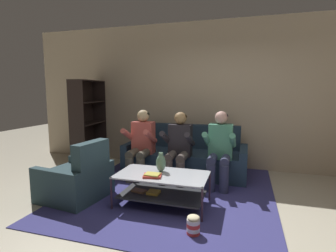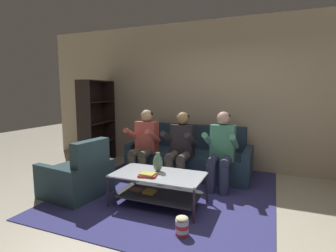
{
  "view_description": "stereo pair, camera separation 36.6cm",
  "coord_description": "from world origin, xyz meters",
  "px_view_note": "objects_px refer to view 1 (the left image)",
  "views": [
    {
      "loc": [
        0.5,
        -2.87,
        1.55
      ],
      "look_at": [
        -0.65,
        0.92,
        1.01
      ],
      "focal_mm": 28.0,
      "sensor_mm": 36.0,
      "label": 1
    },
    {
      "loc": [
        0.85,
        -2.75,
        1.55
      ],
      "look_at": [
        -0.65,
        0.92,
        1.01
      ],
      "focal_mm": 28.0,
      "sensor_mm": 36.0,
      "label": 2
    }
  ],
  "objects_px": {
    "couch": "(186,158)",
    "armchair": "(77,180)",
    "coffee_table": "(162,184)",
    "bookshelf": "(87,135)",
    "person_seated_left": "(141,142)",
    "person_seated_middle": "(179,145)",
    "book_stack": "(152,175)",
    "person_seated_right": "(220,146)",
    "popcorn_tub": "(193,225)",
    "vase": "(161,163)"
  },
  "relations": [
    {
      "from": "couch",
      "to": "armchair",
      "type": "height_order",
      "value": "couch"
    },
    {
      "from": "bookshelf",
      "to": "person_seated_left",
      "type": "bearing_deg",
      "value": -16.84
    },
    {
      "from": "coffee_table",
      "to": "person_seated_right",
      "type": "bearing_deg",
      "value": 54.56
    },
    {
      "from": "coffee_table",
      "to": "couch",
      "type": "bearing_deg",
      "value": 90.32
    },
    {
      "from": "couch",
      "to": "bookshelf",
      "type": "xyz_separation_m",
      "value": [
        -2.07,
        -0.1,
        0.35
      ]
    },
    {
      "from": "coffee_table",
      "to": "bookshelf",
      "type": "xyz_separation_m",
      "value": [
        -2.08,
        1.36,
        0.35
      ]
    },
    {
      "from": "person_seated_middle",
      "to": "armchair",
      "type": "distance_m",
      "value": 1.68
    },
    {
      "from": "person_seated_middle",
      "to": "book_stack",
      "type": "bearing_deg",
      "value": -93.75
    },
    {
      "from": "coffee_table",
      "to": "popcorn_tub",
      "type": "relative_size",
      "value": 5.53
    },
    {
      "from": "person_seated_right",
      "to": "bookshelf",
      "type": "bearing_deg",
      "value": 171.33
    },
    {
      "from": "coffee_table",
      "to": "bookshelf",
      "type": "bearing_deg",
      "value": 146.69
    },
    {
      "from": "vase",
      "to": "armchair",
      "type": "bearing_deg",
      "value": -168.45
    },
    {
      "from": "couch",
      "to": "vase",
      "type": "xyz_separation_m",
      "value": [
        -0.04,
        -1.36,
        0.27
      ]
    },
    {
      "from": "book_stack",
      "to": "popcorn_tub",
      "type": "distance_m",
      "value": 0.86
    },
    {
      "from": "vase",
      "to": "couch",
      "type": "bearing_deg",
      "value": 88.5
    },
    {
      "from": "person_seated_left",
      "to": "popcorn_tub",
      "type": "bearing_deg",
      "value": -51.19
    },
    {
      "from": "person_seated_right",
      "to": "armchair",
      "type": "relative_size",
      "value": 1.33
    },
    {
      "from": "vase",
      "to": "book_stack",
      "type": "xyz_separation_m",
      "value": [
        -0.04,
        -0.25,
        -0.1
      ]
    },
    {
      "from": "person_seated_left",
      "to": "person_seated_middle",
      "type": "bearing_deg",
      "value": -0.16
    },
    {
      "from": "person_seated_middle",
      "to": "popcorn_tub",
      "type": "bearing_deg",
      "value": -69.86
    },
    {
      "from": "coffee_table",
      "to": "vase",
      "type": "height_order",
      "value": "vase"
    },
    {
      "from": "vase",
      "to": "person_seated_middle",
      "type": "bearing_deg",
      "value": 87.58
    },
    {
      "from": "coffee_table",
      "to": "armchair",
      "type": "relative_size",
      "value": 1.34
    },
    {
      "from": "bookshelf",
      "to": "popcorn_tub",
      "type": "xyz_separation_m",
      "value": [
        2.64,
        -1.97,
        -0.53
      ]
    },
    {
      "from": "book_stack",
      "to": "bookshelf",
      "type": "distance_m",
      "value": 2.51
    },
    {
      "from": "person_seated_right",
      "to": "coffee_table",
      "type": "xyz_separation_m",
      "value": [
        -0.67,
        -0.94,
        -0.37
      ]
    },
    {
      "from": "person_seated_left",
      "to": "coffee_table",
      "type": "bearing_deg",
      "value": -53.9
    },
    {
      "from": "person_seated_right",
      "to": "popcorn_tub",
      "type": "height_order",
      "value": "person_seated_right"
    },
    {
      "from": "book_stack",
      "to": "person_seated_right",
      "type": "bearing_deg",
      "value": 55.39
    },
    {
      "from": "person_seated_left",
      "to": "person_seated_middle",
      "type": "relative_size",
      "value": 1.02
    },
    {
      "from": "person_seated_right",
      "to": "book_stack",
      "type": "relative_size",
      "value": 4.62
    },
    {
      "from": "couch",
      "to": "person_seated_right",
      "type": "bearing_deg",
      "value": -37.15
    },
    {
      "from": "book_stack",
      "to": "coffee_table",
      "type": "bearing_deg",
      "value": 61.22
    },
    {
      "from": "person_seated_right",
      "to": "person_seated_left",
      "type": "bearing_deg",
      "value": -179.97
    },
    {
      "from": "vase",
      "to": "bookshelf",
      "type": "relative_size",
      "value": 0.15
    },
    {
      "from": "coffee_table",
      "to": "armchair",
      "type": "distance_m",
      "value": 1.25
    },
    {
      "from": "person_seated_right",
      "to": "popcorn_tub",
      "type": "relative_size",
      "value": 5.52
    },
    {
      "from": "book_stack",
      "to": "bookshelf",
      "type": "bearing_deg",
      "value": 142.94
    },
    {
      "from": "person_seated_middle",
      "to": "vase",
      "type": "bearing_deg",
      "value": -92.42
    },
    {
      "from": "book_stack",
      "to": "armchair",
      "type": "xyz_separation_m",
      "value": [
        -1.16,
        0.0,
        -0.18
      ]
    },
    {
      "from": "coffee_table",
      "to": "armchair",
      "type": "height_order",
      "value": "armchair"
    },
    {
      "from": "person_seated_left",
      "to": "coffee_table",
      "type": "height_order",
      "value": "person_seated_left"
    },
    {
      "from": "vase",
      "to": "popcorn_tub",
      "type": "xyz_separation_m",
      "value": [
        0.6,
        -0.71,
        -0.45
      ]
    },
    {
      "from": "couch",
      "to": "armchair",
      "type": "distance_m",
      "value": 2.02
    },
    {
      "from": "armchair",
      "to": "popcorn_tub",
      "type": "relative_size",
      "value": 4.14
    },
    {
      "from": "person_seated_middle",
      "to": "bookshelf",
      "type": "relative_size",
      "value": 0.68
    },
    {
      "from": "couch",
      "to": "person_seated_left",
      "type": "height_order",
      "value": "person_seated_left"
    },
    {
      "from": "armchair",
      "to": "book_stack",
      "type": "bearing_deg",
      "value": -0.06
    },
    {
      "from": "person_seated_left",
      "to": "armchair",
      "type": "bearing_deg",
      "value": -116.8
    },
    {
      "from": "couch",
      "to": "bookshelf",
      "type": "relative_size",
      "value": 1.27
    }
  ]
}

